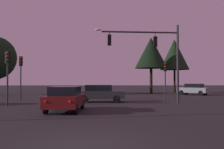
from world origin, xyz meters
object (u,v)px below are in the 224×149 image
Objects in this scene: traffic_light_median at (165,73)px; tree_behind_sign at (151,53)px; car_far_lane at (193,89)px; car_crossing_right at (100,93)px; tree_center_horizon at (174,55)px; car_nearside_lane at (66,98)px; traffic_light_corner_right at (7,67)px; traffic_light_corner_left at (21,69)px; traffic_signal_mast_arm at (153,49)px.

tree_behind_sign reaches higher than traffic_light_median.
car_far_lane is 8.38m from tree_behind_sign.
traffic_light_median is 0.84× the size of car_crossing_right.
car_crossing_right is 1.05× the size of car_far_lane.
tree_center_horizon reaches higher than tree_behind_sign.
car_nearside_lane is at bearing -118.38° from tree_center_horizon.
tree_behind_sign is at bearing 138.96° from car_far_lane.
tree_center_horizon is at bearing 61.62° from car_nearside_lane.
car_nearside_lane is (4.80, -3.51, -2.09)m from traffic_light_corner_right.
traffic_light_corner_left is 20.65m from tree_behind_sign.
traffic_light_corner_right is 0.92× the size of car_crossing_right.
traffic_signal_mast_arm is at bearing -110.16° from tree_center_horizon.
car_crossing_right is at bearing 73.92° from car_nearside_lane.
traffic_light_corner_left is 1.03× the size of traffic_light_corner_right.
tree_behind_sign is (2.92, 16.92, 1.52)m from traffic_signal_mast_arm.
car_far_lane is (6.00, 9.22, -1.86)m from traffic_light_median.
traffic_signal_mast_arm reaches higher than traffic_light_corner_right.
traffic_signal_mast_arm is 1.65× the size of car_nearside_lane.
car_crossing_right is 22.40m from tree_center_horizon.
traffic_signal_mast_arm is 12.51m from traffic_light_corner_left.
car_crossing_right is at bearing -160.80° from traffic_light_median.
tree_behind_sign reaches higher than car_far_lane.
traffic_light_corner_right is 0.47× the size of tree_center_horizon.
car_far_lane is at bearing 58.30° from traffic_signal_mast_arm.
tree_center_horizon is (18.52, 21.89, 3.24)m from traffic_light_corner_right.
traffic_signal_mast_arm is 20.92m from tree_center_horizon.
traffic_light_median is 17.36m from tree_center_horizon.
traffic_signal_mast_arm is 11.69m from traffic_light_corner_right.
traffic_light_median is 12.61m from car_nearside_lane.
traffic_light_median is (13.15, 5.75, -0.23)m from traffic_light_corner_right.
traffic_light_corner_right is at bearing -82.57° from traffic_light_corner_left.
tree_center_horizon is at bearing 71.59° from traffic_light_median.
traffic_light_median is 0.86× the size of car_nearside_lane.
car_nearside_lane is at bearing -58.17° from traffic_light_corner_left.
tree_center_horizon reaches higher than traffic_signal_mast_arm.
car_crossing_right is at bearing -137.17° from car_far_lane.
traffic_light_median is at bearing 19.20° from car_crossing_right.
tree_behind_sign reaches higher than car_crossing_right.
car_far_lane is at bearing 52.16° from car_nearside_lane.
car_nearside_lane is 23.40m from car_far_lane.
car_crossing_right is at bearing -13.39° from traffic_light_corner_left.
traffic_light_corner_right is at bearing -142.00° from car_far_lane.
traffic_light_corner_left is at bearing 97.43° from traffic_light_corner_right.
car_nearside_lane is (-8.36, -9.26, -1.86)m from traffic_light_median.
car_far_lane is at bearing -41.04° from tree_behind_sign.
traffic_light_corner_right is 0.93× the size of car_nearside_lane.
car_nearside_lane is at bearing -138.31° from traffic_signal_mast_arm.
traffic_light_corner_left is 8.04m from car_crossing_right.
traffic_light_median is (1.82, 3.44, -1.91)m from traffic_signal_mast_arm.
traffic_light_median reaches higher than car_far_lane.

